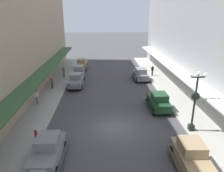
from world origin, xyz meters
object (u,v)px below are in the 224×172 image
Objects in this scene: pedestrian_2 at (64,72)px; pedestrian_0 at (152,70)px; parked_car_2 at (79,72)px; parked_car_0 at (76,80)px; lamp_post_with_clock at (195,99)px; parked_car_4 at (159,101)px; parked_car_6 at (141,74)px; parked_car_5 at (82,64)px; pedestrian_3 at (37,97)px; fire_hydrant at (36,134)px; parked_car_3 at (192,156)px; parked_car_1 at (48,150)px; pedestrian_1 at (52,82)px.

pedestrian_0 is at bearing 0.57° from pedestrian_2.
pedestrian_0 is (11.61, 0.12, 0.05)m from parked_car_2.
parked_car_2 is 2.62× the size of pedestrian_0.
lamp_post_with_clock is at bearing -47.62° from parked_car_0.
parked_car_4 is 10.31m from parked_car_6.
parked_car_5 reaches higher than pedestrian_3.
pedestrian_2 and pedestrian_3 have the same top height.
parked_car_2 is 11.61m from pedestrian_0.
parked_car_5 is 5.26× the size of fire_hydrant.
parked_car_2 is 2.62× the size of pedestrian_3.
parked_car_3 is 19.27m from parked_car_6.
parked_car_0 and parked_car_2 have the same top height.
lamp_post_with_clock is at bearing -83.35° from parked_car_6.
parked_car_1 is 5.23× the size of fire_hydrant.
pedestrian_3 is (-3.42, -15.88, 0.05)m from parked_car_5.
parked_car_5 is at bearing 90.69° from parked_car_2.
parked_car_5 is at bearing 109.52° from parked_car_3.
parked_car_4 is (0.17, 8.96, 0.00)m from parked_car_3.
pedestrian_0 is 1.00× the size of pedestrian_2.
pedestrian_2 is at bearing 134.73° from parked_car_4.
parked_car_5 is 6.01m from pedestrian_2.
parked_car_2 is 1.01× the size of parked_car_4.
parked_car_0 is 2.61× the size of pedestrian_1.
pedestrian_2 is (-2.40, 4.35, 0.05)m from parked_car_0.
pedestrian_0 is at bearing -24.92° from parked_car_5.
fire_hydrant is at bearing 121.13° from parked_car_1.
pedestrian_3 is (-0.49, -5.12, 0.00)m from pedestrian_1.
pedestrian_2 is at bearing -112.22° from parked_car_5.
parked_car_0 reaches higher than pedestrian_0.
parked_car_5 is at bearing 90.71° from parked_car_0.
fire_hydrant is 7.18m from pedestrian_3.
parked_car_2 is 20.02m from lamp_post_with_clock.
pedestrian_1 is 1.00× the size of pedestrian_2.
parked_car_5 is 11.15m from pedestrian_1.
parked_car_6 is at bearing -9.97° from parked_car_2.
pedestrian_1 is at bearing -163.95° from parked_car_6.
parked_car_0 is 3.18m from pedestrian_1.
parked_car_3 is 5.24× the size of fire_hydrant.
lamp_post_with_clock is 13.00m from fire_hydrant.
parked_car_3 is 1.00× the size of parked_car_6.
pedestrian_0 is (11.65, 19.98, 0.05)m from parked_car_1.
pedestrian_0 is at bearing 80.04° from parked_car_4.
pedestrian_1 and pedestrian_3 have the same top height.
parked_car_3 is at bearing -96.22° from pedestrian_0.
parked_car_4 reaches higher than pedestrian_3.
pedestrian_2 is (-11.74, 1.63, 0.05)m from parked_car_6.
parked_car_3 is 21.16m from pedestrian_0.
fire_hydrant is 12.12m from pedestrian_1.
pedestrian_3 is at bearing 172.86° from parked_car_4.
parked_car_6 is at bearing 16.21° from parked_car_0.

